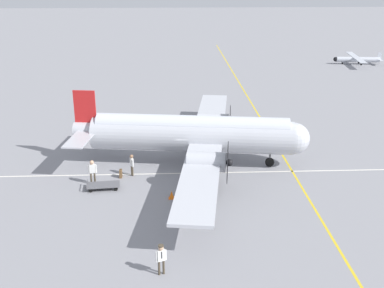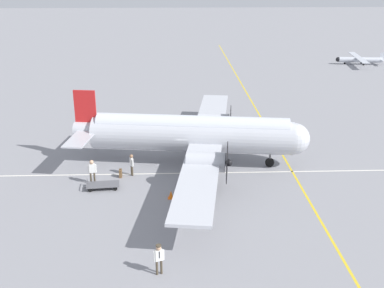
% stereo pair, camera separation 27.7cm
% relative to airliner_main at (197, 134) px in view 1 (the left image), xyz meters
% --- Properties ---
extents(ground_plane, '(300.00, 300.00, 0.00)m').
position_rel_airliner_main_xyz_m(ground_plane, '(0.06, 0.41, -2.51)').
color(ground_plane, gray).
extents(apron_line_eastwest, '(120.00, 0.16, 0.01)m').
position_rel_airliner_main_xyz_m(apron_line_eastwest, '(0.06, -7.16, -2.50)').
color(apron_line_eastwest, gold).
rests_on(apron_line_eastwest, ground_plane).
extents(apron_line_northsouth, '(0.16, 120.00, 0.01)m').
position_rel_airliner_main_xyz_m(apron_line_northsouth, '(-1.81, 0.41, -2.50)').
color(apron_line_northsouth, silver).
rests_on(apron_line_northsouth, ground_plane).
extents(airliner_main, '(26.72, 18.34, 5.74)m').
position_rel_airliner_main_xyz_m(airliner_main, '(0.00, 0.00, 0.00)').
color(airliner_main, silver).
rests_on(airliner_main, ground_plane).
extents(crew_foreground, '(0.36, 0.55, 1.70)m').
position_rel_airliner_main_xyz_m(crew_foreground, '(-14.40, 2.62, -1.44)').
color(crew_foreground, '#473D2D').
rests_on(crew_foreground, ground_plane).
extents(passenger_boarding, '(0.54, 0.31, 1.66)m').
position_rel_airliner_main_xyz_m(passenger_boarding, '(-2.02, 4.97, -1.49)').
color(passenger_boarding, '#473D2D').
rests_on(passenger_boarding, ground_plane).
extents(ramp_agent, '(0.29, 0.62, 1.82)m').
position_rel_airliner_main_xyz_m(ramp_agent, '(-3.40, 7.66, -1.39)').
color(ramp_agent, '#473D2D').
rests_on(ramp_agent, ground_plane).
extents(suitcase_near_door, '(0.43, 0.19, 0.65)m').
position_rel_airliner_main_xyz_m(suitcase_near_door, '(-2.34, 5.79, -2.20)').
color(suitcase_near_door, brown).
rests_on(suitcase_near_door, ground_plane).
extents(baggage_cart, '(1.38, 2.37, 0.56)m').
position_rel_airliner_main_xyz_m(baggage_cart, '(-4.22, 6.86, -2.22)').
color(baggage_cart, '#56565B').
rests_on(baggage_cart, ground_plane).
extents(light_aircraft_distant, '(10.01, 7.48, 1.93)m').
position_rel_airliner_main_xyz_m(light_aircraft_distant, '(39.61, -27.45, -1.69)').
color(light_aircraft_distant, '#B7BCC6').
rests_on(light_aircraft_distant, ground_plane).
extents(traffic_cone, '(0.42, 0.42, 0.56)m').
position_rel_airliner_main_xyz_m(traffic_cone, '(-5.94, 2.05, -2.25)').
color(traffic_cone, orange).
rests_on(traffic_cone, ground_plane).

